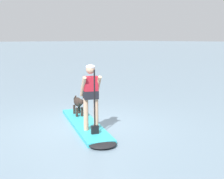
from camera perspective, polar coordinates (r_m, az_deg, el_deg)
ground_plane at (r=8.19m, az=-5.25°, el=-7.02°), size 400.00×400.00×0.00m
paddleboard at (r=7.96m, az=-4.86°, el=-7.14°), size 3.55×2.01×0.10m
person_paddler at (r=7.29m, az=-4.10°, el=-0.62°), size 0.68×0.60×1.64m
dog at (r=8.83m, az=-6.54°, el=-2.57°), size 1.02×0.50×0.57m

